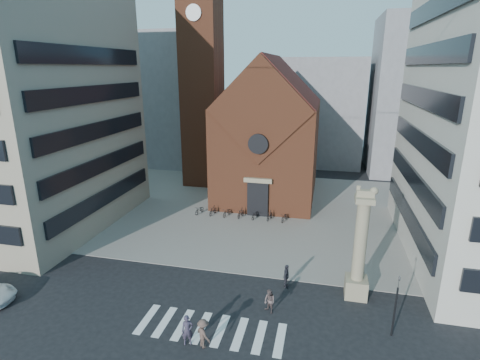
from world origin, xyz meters
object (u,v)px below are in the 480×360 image
Objects in this scene: pedestrian_1 at (270,301)px; scooter_0 at (199,210)px; pedestrian_0 at (187,330)px; traffic_light at (396,305)px; lion_column at (359,254)px; pedestrian_2 at (286,276)px.

pedestrian_1 is 1.00× the size of scooter_0.
traffic_light is at bearing -4.95° from pedestrian_0.
pedestrian_0 is (-10.44, -7.61, -2.47)m from lion_column.
lion_column is at bearing 66.58° from pedestrian_1.
lion_column is 21.38m from scooter_0.
pedestrian_1 reaches higher than scooter_0.
pedestrian_0 is at bearing 152.35° from pedestrian_2.
traffic_light is at bearing -112.19° from pedestrian_2.
pedestrian_2 reaches higher than pedestrian_1.
scooter_0 is (-18.72, 16.97, -1.78)m from traffic_light.
pedestrian_1 is at bearing -43.32° from scooter_0.
pedestrian_2 is at bearing 180.00° from lion_column.
traffic_light is 2.45× the size of scooter_0.
traffic_light is 8.13m from pedestrian_1.
pedestrian_2 reaches higher than scooter_0.
pedestrian_1 is 0.92× the size of pedestrian_2.
pedestrian_2 is 17.36m from scooter_0.
lion_column is 4.62m from traffic_light.
pedestrian_1 is at bearing 175.49° from traffic_light.
pedestrian_0 reaches higher than scooter_0.
lion_column reaches higher than traffic_light.
pedestrian_0 is at bearing -59.63° from scooter_0.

